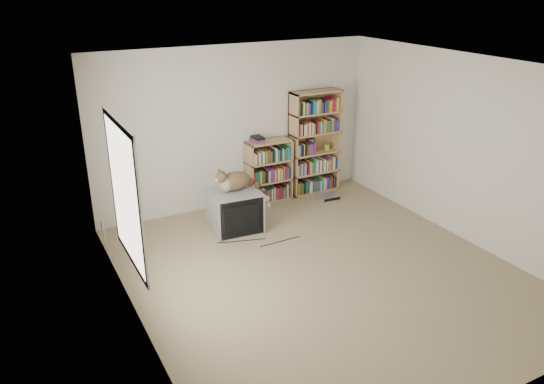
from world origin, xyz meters
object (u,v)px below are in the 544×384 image
bookcase_short (268,173)px  crt_tv (235,210)px  dvd_player (327,197)px  bookcase_tall (314,145)px  cat (240,183)px

bookcase_short → crt_tv: bearing=-141.5°
dvd_player → bookcase_short: bearing=157.6°
bookcase_tall → crt_tv: bearing=-157.4°
bookcase_tall → bookcase_short: bearing=-180.0°
cat → dvd_player: (1.71, 0.30, -0.65)m
crt_tv → bookcase_short: bearing=42.9°
bookcase_tall → cat: bearing=-156.4°
cat → bookcase_short: (0.84, 0.74, -0.23)m
bookcase_tall → bookcase_short: 0.92m
crt_tv → dvd_player: crt_tv is taller
bookcase_tall → bookcase_short: (-0.86, -0.00, -0.35)m
crt_tv → dvd_player: 1.85m
crt_tv → bookcase_short: 1.21m
bookcase_short → dvd_player: (0.86, -0.44, -0.43)m
crt_tv → dvd_player: bearing=14.0°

